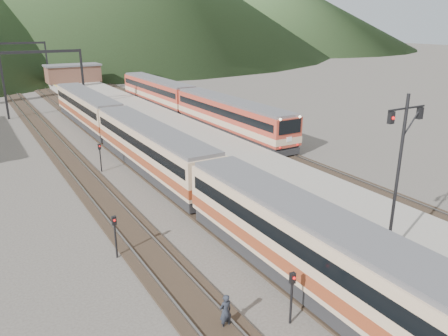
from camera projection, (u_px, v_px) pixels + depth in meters
track_main at (106, 137)px, 44.64m from camera, size 2.60×200.00×0.23m
track_far at (55, 144)px, 42.20m from camera, size 2.60×200.00×0.23m
track_second at (205, 124)px, 50.24m from camera, size 2.60×200.00×0.23m
platform at (164, 130)px, 45.60m from camera, size 8.00×100.00×1.00m
gantry_near at (43, 70)px, 53.68m from camera, size 9.55×0.25×8.00m
gantry_far at (17, 57)px, 74.00m from camera, size 9.55×0.25×8.00m
station_shed at (73, 73)px, 77.45m from camera, size 9.40×4.40×3.10m
main_train at (151, 149)px, 33.85m from camera, size 2.74×56.32×3.35m
second_train at (189, 103)px, 52.89m from camera, size 2.82×38.46×3.45m
signal_mast at (399, 163)px, 18.69m from camera, size 2.20×0.19×7.54m
short_signal_a at (292, 291)px, 16.79m from camera, size 0.23×0.18×2.27m
short_signal_b at (100, 154)px, 34.17m from camera, size 0.23×0.18×2.27m
short_signal_c at (115, 231)px, 21.58m from camera, size 0.22×0.17×2.27m
worker at (225, 312)px, 16.75m from camera, size 0.56×0.39×1.49m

